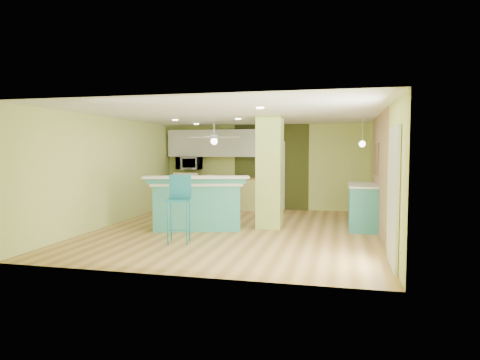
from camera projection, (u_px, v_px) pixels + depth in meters
name	position (u px, v px, depth m)	size (l,w,h in m)	color
floor	(236.00, 230.00, 9.34)	(6.00, 7.00, 0.01)	olive
ceiling	(236.00, 115.00, 9.16)	(6.00, 7.00, 0.01)	white
wall_back	(264.00, 167.00, 12.65)	(6.00, 0.01, 2.50)	#D0DD76
wall_front	(175.00, 186.00, 5.85)	(6.00, 0.01, 2.50)	#D0DD76
wall_left	(111.00, 171.00, 9.94)	(0.01, 7.00, 2.50)	#D0DD76
wall_right	(382.00, 175.00, 8.56)	(0.01, 7.00, 2.50)	#D0DD76
wood_panel	(378.00, 173.00, 9.15)	(0.02, 3.40, 2.50)	#927053
olive_accent	(271.00, 167.00, 12.59)	(2.20, 0.02, 2.50)	#41461C
interior_door	(271.00, 175.00, 12.58)	(0.82, 0.05, 2.00)	white
french_door	(393.00, 197.00, 6.35)	(0.04, 1.08, 2.10)	silver
column	(270.00, 172.00, 9.59)	(0.55, 0.55, 2.50)	#ACC55B
kitchen_run	(220.00, 193.00, 12.71)	(3.25, 0.63, 0.94)	#D6D070
stove	(189.00, 193.00, 12.92)	(0.76, 0.66, 1.08)	white
upper_cabinets	(220.00, 143.00, 12.72)	(3.20, 0.34, 0.80)	silver
microwave	(189.00, 163.00, 12.87)	(0.70, 0.48, 0.39)	silver
ceiling_fan	(214.00, 138.00, 11.39)	(1.41, 1.41, 0.61)	white
pendant_lamp	(362.00, 144.00, 9.33)	(0.14, 0.14, 0.69)	silver
wall_decor	(377.00, 159.00, 9.33)	(0.03, 0.90, 0.70)	brown
peninsula	(198.00, 204.00, 9.50)	(2.35, 1.72, 1.19)	teal
bar_stool	(179.00, 197.00, 8.07)	(0.50, 0.50, 1.28)	#1C6D7E
side_counter	(363.00, 206.00, 9.56)	(0.65, 1.54, 0.99)	teal
fruit_bowl	(240.00, 177.00, 12.47)	(0.28, 0.28, 0.07)	#332415
canister	(210.00, 179.00, 9.41)	(0.16, 0.16, 0.16)	gold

